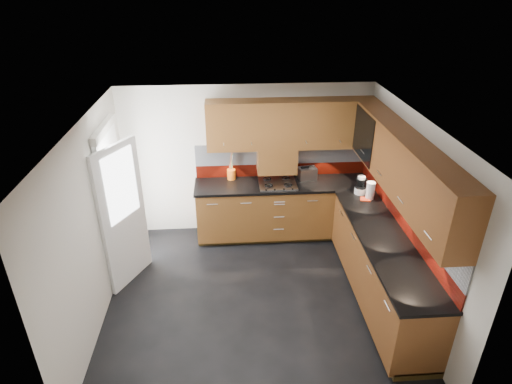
{
  "coord_description": "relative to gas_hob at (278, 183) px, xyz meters",
  "views": [
    {
      "loc": [
        -0.3,
        -4.36,
        3.85
      ],
      "look_at": [
        0.06,
        0.65,
        1.24
      ],
      "focal_mm": 30.0,
      "sensor_mm": 36.0,
      "label": 1
    }
  ],
  "objects": [
    {
      "name": "gas_hob",
      "position": [
        0.0,
        0.0,
        0.0
      ],
      "size": [
        0.57,
        0.5,
        0.04
      ],
      "color": "silver",
      "rests_on": "countertop"
    },
    {
      "name": "upper_cabinets",
      "position": [
        0.78,
        -0.69,
        0.88
      ],
      "size": [
        2.5,
        3.2,
        0.72
      ],
      "color": "brown",
      "rests_on": "room"
    },
    {
      "name": "toaster",
      "position": [
        0.48,
        0.14,
        0.08
      ],
      "size": [
        0.3,
        0.21,
        0.2
      ],
      "color": "silver",
      "rests_on": "countertop"
    },
    {
      "name": "backsplash",
      "position": [
        0.83,
        -0.54,
        0.26
      ],
      "size": [
        2.7,
        3.2,
        0.54
      ],
      "color": "maroon",
      "rests_on": "countertop"
    },
    {
      "name": "orange_cloth",
      "position": [
        1.19,
        -0.59,
        -0.01
      ],
      "size": [
        0.17,
        0.16,
        0.02
      ],
      "primitive_type": "cube",
      "rotation": [
        0.0,
        0.0,
        -0.27
      ],
      "color": "#F13E1A",
      "rests_on": "countertop"
    },
    {
      "name": "food_processor",
      "position": [
        1.17,
        -0.39,
        0.11
      ],
      "size": [
        0.17,
        0.17,
        0.28
      ],
      "color": "white",
      "rests_on": "countertop"
    },
    {
      "name": "extractor_hood",
      "position": [
        -0.0,
        0.17,
        0.33
      ],
      "size": [
        0.6,
        0.33,
        0.4
      ],
      "primitive_type": "cube",
      "color": "brown",
      "rests_on": "room"
    },
    {
      "name": "paper_towel",
      "position": [
        1.26,
        -0.56,
        0.11
      ],
      "size": [
        0.13,
        0.13,
        0.26
      ],
      "primitive_type": "cylinder",
      "rotation": [
        0.0,
        0.0,
        0.09
      ],
      "color": "white",
      "rests_on": "countertop"
    },
    {
      "name": "base_cabinets",
      "position": [
        0.62,
        -0.75,
        -0.52
      ],
      "size": [
        2.7,
        3.2,
        0.95
      ],
      "color": "brown",
      "rests_on": "room"
    },
    {
      "name": "glass_cabinet",
      "position": [
        1.26,
        -0.4,
        0.91
      ],
      "size": [
        0.32,
        0.8,
        0.66
      ],
      "color": "black",
      "rests_on": "room"
    },
    {
      "name": "room",
      "position": [
        -0.45,
        -1.47,
        0.54
      ],
      "size": [
        4.0,
        3.8,
        2.64
      ],
      "color": "black"
    },
    {
      "name": "countertop",
      "position": [
        0.6,
        -0.77,
        -0.03
      ],
      "size": [
        2.72,
        3.22,
        0.04
      ],
      "color": "black",
      "rests_on": "base_cabinets"
    },
    {
      "name": "back_door",
      "position": [
        -2.23,
        -0.72,
        0.08
      ],
      "size": [
        0.42,
        1.19,
        2.04
      ],
      "color": "white",
      "rests_on": "room"
    },
    {
      "name": "utensil_pot",
      "position": [
        -0.7,
        0.24,
        0.09
      ],
      "size": [
        0.13,
        0.13,
        0.47
      ],
      "color": "orange",
      "rests_on": "countertop"
    }
  ]
}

